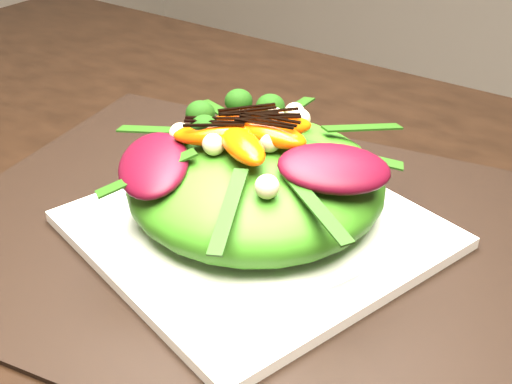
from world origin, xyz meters
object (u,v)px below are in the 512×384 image
Objects in this scene: placemat at (256,236)px; plate_base at (256,229)px; lettuce_mound at (256,183)px; dining_table at (295,299)px; orange_segment at (247,121)px; salad_bowl at (256,216)px.

placemat is 0.01m from plate_base.
dining_table is at bearing -25.22° from lettuce_mound.
orange_segment is (-0.08, 0.04, 0.12)m from dining_table.
dining_table is 0.08m from salad_bowl.
lettuce_mound is 0.05m from orange_segment.
dining_table is at bearing -25.22° from placemat.
salad_bowl is (0.00, -0.00, 0.02)m from placemat.
plate_base reaches higher than placemat.
orange_segment is at bearing 141.71° from placemat.
lettuce_mound is at bearing -38.29° from orange_segment.
dining_table is at bearing -25.22° from salad_bowl.
dining_table is 0.07m from plate_base.
orange_segment reaches higher than plate_base.
salad_bowl is 3.52× the size of orange_segment.
placemat is 2.34× the size of salad_bowl.
salad_bowl is at bearing -26.57° from placemat.
salad_bowl is at bearing -38.29° from orange_segment.
orange_segment reaches higher than lettuce_mound.
dining_table is at bearing -25.22° from plate_base.
placemat is 0.05m from lettuce_mound.
salad_bowl reaches higher than placemat.
placemat is 2.08× the size of plate_base.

